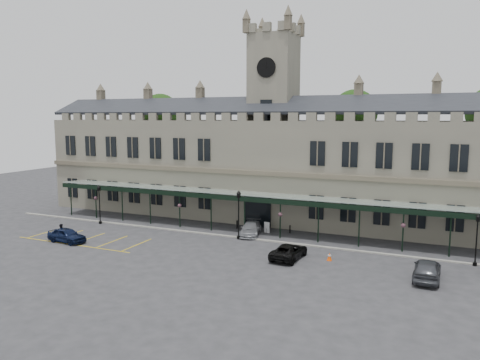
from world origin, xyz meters
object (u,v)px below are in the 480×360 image
at_px(car_van, 289,251).
at_px(car_right_a, 427,269).
at_px(lamp_post_left, 99,201).
at_px(car_taxi, 251,229).
at_px(traffic_cone, 329,257).
at_px(person_b, 61,232).
at_px(sign_board, 267,228).
at_px(lamp_post_right, 477,235).
at_px(clock_tower, 274,111).
at_px(station_building, 273,166).
at_px(car_left_a, 67,235).
at_px(lamp_post_mid, 239,210).

bearing_deg(car_van, car_right_a, 179.26).
xyz_separation_m(lamp_post_left, car_van, (24.42, -4.02, -2.07)).
relative_size(car_taxi, car_right_a, 0.96).
bearing_deg(traffic_cone, car_van, -165.00).
relative_size(car_van, person_b, 2.87).
bearing_deg(sign_board, car_van, -44.43).
bearing_deg(traffic_cone, lamp_post_right, 16.87).
relative_size(clock_tower, sign_board, 21.05).
bearing_deg(sign_board, station_building, 118.30).
height_order(sign_board, car_left_a, car_left_a).
bearing_deg(lamp_post_mid, station_building, 91.19).
height_order(traffic_cone, car_taxi, car_taxi).
height_order(lamp_post_right, car_van, lamp_post_right).
relative_size(lamp_post_right, car_left_a, 1.06).
bearing_deg(clock_tower, car_taxi, -85.28).
bearing_deg(sign_board, car_left_a, -132.50).
relative_size(car_van, car_right_a, 0.98).
bearing_deg(car_van, person_b, 11.62).
height_order(car_taxi, person_b, person_b).
xyz_separation_m(lamp_post_right, person_b, (-38.20, -7.72, -1.84)).
distance_m(lamp_post_mid, sign_board, 4.66).
bearing_deg(sign_board, lamp_post_right, 3.20).
height_order(clock_tower, car_right_a, clock_tower).
xyz_separation_m(clock_tower, person_b, (-16.21, -18.45, -12.27)).
height_order(clock_tower, lamp_post_mid, clock_tower).
distance_m(lamp_post_left, car_right_a, 36.20).
relative_size(station_building, clock_tower, 2.42).
relative_size(sign_board, car_left_a, 0.28).
xyz_separation_m(lamp_post_left, traffic_cone, (27.84, -3.10, -2.40)).
bearing_deg(lamp_post_left, car_van, -9.35).
xyz_separation_m(car_taxi, car_right_a, (17.67, -7.18, 0.15)).
xyz_separation_m(traffic_cone, car_right_a, (7.98, -1.77, 0.49)).
xyz_separation_m(traffic_cone, sign_board, (-8.45, 6.97, 0.23)).
bearing_deg(car_taxi, lamp_post_right, -18.79).
distance_m(lamp_post_left, traffic_cone, 28.11).
xyz_separation_m(car_van, car_right_a, (11.40, -0.85, 0.17)).
height_order(car_taxi, car_van, car_taxi).
bearing_deg(person_b, sign_board, -175.85).
bearing_deg(car_taxi, clock_tower, 81.04).
bearing_deg(car_left_a, car_right_a, -79.42).
bearing_deg(traffic_cone, car_taxi, 150.83).
bearing_deg(car_taxi, lamp_post_mid, -117.77).
relative_size(lamp_post_right, car_right_a, 0.92).
bearing_deg(car_taxi, sign_board, 37.88).
height_order(car_van, person_b, person_b).
xyz_separation_m(sign_board, car_taxi, (-1.24, -1.56, 0.10)).
distance_m(station_building, car_taxi, 10.51).
distance_m(clock_tower, lamp_post_right, 26.60).
distance_m(lamp_post_right, traffic_cone, 12.31).
relative_size(sign_board, car_taxi, 0.25).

